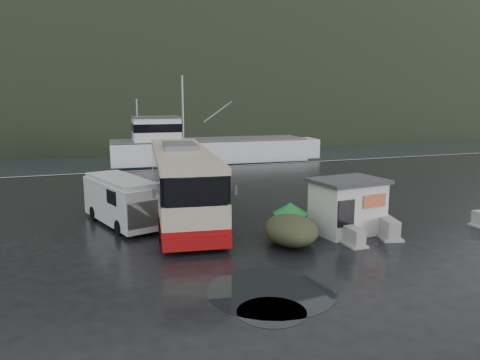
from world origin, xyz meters
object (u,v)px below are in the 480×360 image
object	(u,v)px
waste_bin_right	(357,220)
dome_tent	(291,244)
waste_bin_left	(290,236)
jersey_barrier_a	(352,244)
white_van	(123,224)
jersey_barrier_b	(387,237)
coach_bus	(183,215)
fishing_trawler	(210,156)
ticket_kiosk	(346,232)

from	to	relation	value
waste_bin_right	dome_tent	world-z (taller)	waste_bin_right
waste_bin_left	jersey_barrier_a	bearing A→B (deg)	-43.56
white_van	jersey_barrier_b	world-z (taller)	white_van
white_van	dome_tent	xyz separation A→B (m)	(6.32, -5.45, 0.00)
coach_bus	jersey_barrier_a	world-z (taller)	coach_bus
white_van	waste_bin_left	size ratio (longest dim) A/B	3.62
white_van	fishing_trawler	bearing A→B (deg)	47.97
waste_bin_right	dome_tent	bearing A→B (deg)	-154.37
jersey_barrier_b	fishing_trawler	size ratio (longest dim) A/B	0.07
waste_bin_left	jersey_barrier_a	size ratio (longest dim) A/B	1.03
jersey_barrier_a	waste_bin_right	bearing A→B (deg)	53.79
white_van	jersey_barrier_a	world-z (taller)	white_van
coach_bus	waste_bin_left	world-z (taller)	coach_bus
coach_bus	waste_bin_right	size ratio (longest dim) A/B	8.00
ticket_kiosk	jersey_barrier_a	xyz separation A→B (m)	(-0.72, -1.56, 0.00)
white_van	jersey_barrier_b	bearing A→B (deg)	-46.32
white_van	waste_bin_right	xyz separation A→B (m)	(11.00, -3.20, 0.00)
dome_tent	white_van	bearing A→B (deg)	139.25
white_van	jersey_barrier_a	xyz separation A→B (m)	(8.69, -6.37, 0.00)
white_van	dome_tent	size ratio (longest dim) A/B	1.79
dome_tent	ticket_kiosk	world-z (taller)	ticket_kiosk
white_van	jersey_barrier_a	size ratio (longest dim) A/B	3.74
jersey_barrier_a	jersey_barrier_b	distance (m)	2.05
ticket_kiosk	fishing_trawler	bearing A→B (deg)	79.46
coach_bus	dome_tent	xyz separation A→B (m)	(3.19, -6.22, 0.00)
jersey_barrier_a	fishing_trawler	xyz separation A→B (m)	(2.44, 30.24, 0.00)
jersey_barrier_b	waste_bin_right	bearing A→B (deg)	83.91
waste_bin_left	waste_bin_right	xyz separation A→B (m)	(4.28, 1.31, 0.00)
dome_tent	ticket_kiosk	size ratio (longest dim) A/B	0.98
dome_tent	ticket_kiosk	bearing A→B (deg)	11.71
coach_bus	white_van	size ratio (longest dim) A/B	2.35
waste_bin_left	dome_tent	xyz separation A→B (m)	(-0.40, -0.94, 0.00)
coach_bus	waste_bin_left	size ratio (longest dim) A/B	8.50
waste_bin_right	jersey_barrier_b	bearing A→B (deg)	-96.09
white_van	waste_bin_left	bearing A→B (deg)	-50.86
coach_bus	waste_bin_right	world-z (taller)	coach_bus
jersey_barrier_b	fishing_trawler	bearing A→B (deg)	89.19
coach_bus	waste_bin_right	distance (m)	8.82
ticket_kiosk	waste_bin_right	bearing A→B (deg)	38.10
white_van	ticket_kiosk	bearing A→B (deg)	-44.10
ticket_kiosk	coach_bus	bearing A→B (deg)	131.22
coach_bus	dome_tent	bearing A→B (deg)	-55.29
waste_bin_left	jersey_barrier_a	xyz separation A→B (m)	(1.96, -1.86, 0.00)
jersey_barrier_a	fishing_trawler	bearing A→B (deg)	85.38
coach_bus	ticket_kiosk	size ratio (longest dim) A/B	4.11
jersey_barrier_a	jersey_barrier_b	size ratio (longest dim) A/B	0.86
fishing_trawler	waste_bin_right	bearing A→B (deg)	-86.69
white_van	waste_bin_left	world-z (taller)	white_van
ticket_kiosk	fishing_trawler	xyz separation A→B (m)	(1.72, 28.68, 0.00)
dome_tent	jersey_barrier_a	world-z (taller)	dome_tent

